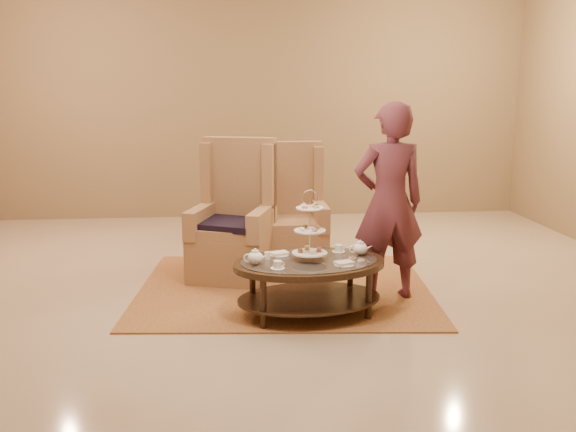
{
  "coord_description": "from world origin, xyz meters",
  "views": [
    {
      "loc": [
        -0.44,
        -5.61,
        1.96
      ],
      "look_at": [
        0.11,
        0.2,
        0.76
      ],
      "focal_mm": 40.0,
      "sensor_mm": 36.0,
      "label": 1
    }
  ],
  "objects": [
    {
      "name": "ground",
      "position": [
        0.0,
        0.0,
        0.0
      ],
      "size": [
        8.0,
        8.0,
        0.0
      ],
      "primitive_type": "plane",
      "color": "tan",
      "rests_on": "ground"
    },
    {
      "name": "ceiling",
      "position": [
        0.0,
        0.0,
        0.0
      ],
      "size": [
        8.0,
        8.0,
        0.02
      ],
      "primitive_type": "cube",
      "color": "beige",
      "rests_on": "ground"
    },
    {
      "name": "wall_back",
      "position": [
        0.0,
        4.0,
        1.75
      ],
      "size": [
        8.0,
        0.04,
        3.5
      ],
      "primitive_type": "cube",
      "color": "olive",
      "rests_on": "ground"
    },
    {
      "name": "rug",
      "position": [
        0.08,
        0.37,
        0.01
      ],
      "size": [
        2.99,
        2.56,
        0.01
      ],
      "rotation": [
        0.0,
        0.0,
        -0.09
      ],
      "color": "#AB763C",
      "rests_on": "ground"
    },
    {
      "name": "tea_table",
      "position": [
        0.24,
        -0.37,
        0.4
      ],
      "size": [
        1.43,
        1.09,
        1.1
      ],
      "rotation": [
        0.0,
        0.0,
        0.14
      ],
      "color": "black",
      "rests_on": "ground"
    },
    {
      "name": "armchair_left",
      "position": [
        -0.39,
        0.86,
        0.48
      ],
      "size": [
        0.97,
        0.99,
        1.43
      ],
      "rotation": [
        0.0,
        0.0,
        -0.3
      ],
      "color": "#9D704A",
      "rests_on": "ground"
    },
    {
      "name": "armchair_right",
      "position": [
        0.24,
        1.25,
        0.45
      ],
      "size": [
        0.73,
        0.75,
        1.35
      ],
      "rotation": [
        0.0,
        0.0,
        -0.0
      ],
      "color": "#9D704A",
      "rests_on": "ground"
    },
    {
      "name": "person",
      "position": [
        1.01,
        0.01,
        0.91
      ],
      "size": [
        0.69,
        0.49,
        1.82
      ],
      "rotation": [
        0.0,
        0.0,
        3.22
      ],
      "color": "#55242E",
      "rests_on": "ground"
    }
  ]
}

